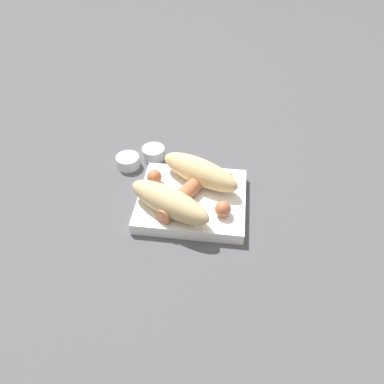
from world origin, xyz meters
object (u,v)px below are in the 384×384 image
(condiment_cup_near, at_px, (154,153))
(bread_roll, at_px, (185,186))
(food_tray, at_px, (192,200))
(condiment_cup_far, at_px, (128,162))
(sausage, at_px, (187,192))

(condiment_cup_near, bearing_deg, bread_roll, -57.33)
(food_tray, bearing_deg, condiment_cup_far, 146.34)
(sausage, xyz_separation_m, condiment_cup_near, (-0.09, 0.14, -0.03))
(food_tray, bearing_deg, sausage, -142.34)
(sausage, distance_m, condiment_cup_near, 0.17)
(condiment_cup_far, bearing_deg, food_tray, -33.66)
(food_tray, distance_m, bread_roll, 0.04)
(food_tray, xyz_separation_m, condiment_cup_near, (-0.10, 0.14, -0.00))
(food_tray, height_order, bread_roll, bread_roll)
(sausage, bearing_deg, bread_roll, 141.78)
(bread_roll, bearing_deg, sausage, -38.22)
(bread_roll, height_order, sausage, bread_roll)
(condiment_cup_near, relative_size, condiment_cup_far, 1.00)
(food_tray, bearing_deg, condiment_cup_near, 126.78)
(sausage, height_order, condiment_cup_near, sausage)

